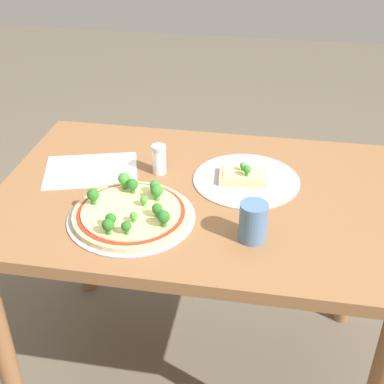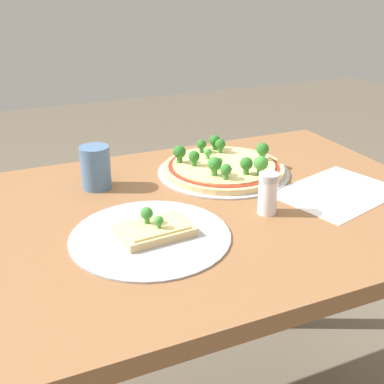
% 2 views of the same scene
% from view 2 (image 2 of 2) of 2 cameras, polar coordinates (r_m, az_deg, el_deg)
% --- Properties ---
extents(dining_table, '(1.15, 0.76, 0.73)m').
position_cam_2_polar(dining_table, '(1.10, 0.01, -6.81)').
color(dining_table, brown).
rests_on(dining_table, ground_plane).
extents(pizza_tray_whole, '(0.34, 0.34, 0.07)m').
position_cam_2_polar(pizza_tray_whole, '(1.23, 3.77, 3.01)').
color(pizza_tray_whole, '#A3A3A8').
rests_on(pizza_tray_whole, dining_table).
extents(pizza_tray_slice, '(0.31, 0.31, 0.06)m').
position_cam_2_polar(pizza_tray_slice, '(0.93, -4.76, -4.87)').
color(pizza_tray_slice, '#A3A3A8').
rests_on(pizza_tray_slice, dining_table).
extents(drinking_cup, '(0.07, 0.07, 0.10)m').
position_cam_2_polar(drinking_cup, '(1.15, -11.35, 2.87)').
color(drinking_cup, '#4C7099').
rests_on(drinking_cup, dining_table).
extents(condiment_shaker, '(0.04, 0.04, 0.09)m').
position_cam_2_polar(condiment_shaker, '(1.02, 8.99, -0.16)').
color(condiment_shaker, silver).
rests_on(condiment_shaker, dining_table).
extents(paper_menu, '(0.32, 0.27, 0.00)m').
position_cam_2_polar(paper_menu, '(1.17, 16.82, -0.03)').
color(paper_menu, white).
rests_on(paper_menu, dining_table).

